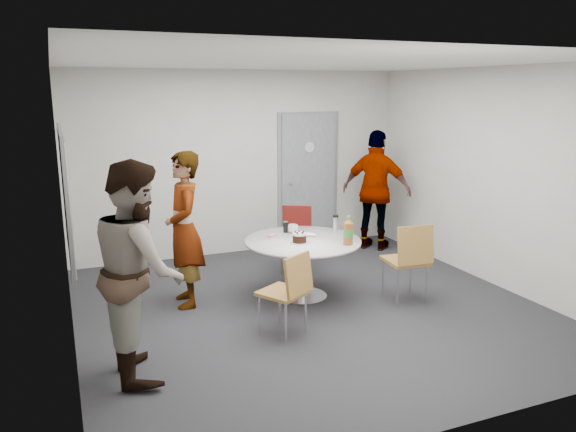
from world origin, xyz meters
name	(u,v)px	position (x,y,z in m)	size (l,w,h in m)	color
floor	(310,308)	(0.00, 0.00, 0.00)	(5.00, 5.00, 0.00)	black
ceiling	(312,62)	(0.00, 0.00, 2.70)	(5.00, 5.00, 0.00)	silver
wall_back	(240,163)	(0.00, 2.50, 1.35)	(5.00, 5.00, 0.00)	#B3B1A9
wall_left	(63,209)	(-2.50, 0.00, 1.35)	(5.00, 5.00, 0.00)	#B3B1A9
wall_right	(493,177)	(2.50, 0.00, 1.35)	(5.00, 5.00, 0.00)	#B3B1A9
wall_front	(466,251)	(0.00, -2.50, 1.35)	(5.00, 5.00, 0.00)	#B3B1A9
door	(308,180)	(1.10, 2.48, 1.03)	(1.02, 0.17, 2.12)	slate
whiteboard	(66,195)	(-2.46, 0.20, 1.45)	(0.04, 1.90, 1.25)	slate
table	(305,247)	(0.09, 0.34, 0.62)	(1.36, 1.36, 1.04)	silver
chair_near_left	(289,286)	(-0.50, -0.59, 0.53)	(0.57, 0.59, 0.86)	olive
chair_near_right	(410,255)	(1.11, -0.29, 0.58)	(0.49, 0.53, 0.95)	olive
chair_far	(296,231)	(0.42, 1.37, 0.53)	(0.58, 0.60, 0.88)	maroon
person_main	(184,230)	(-1.25, 0.67, 0.88)	(0.64, 0.42, 1.76)	#A5C6EA
person_left	(139,269)	(-1.95, -0.74, 0.93)	(0.91, 0.71, 1.87)	white
person_right	(376,191)	(1.95, 1.84, 0.91)	(1.07, 0.45, 1.83)	black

